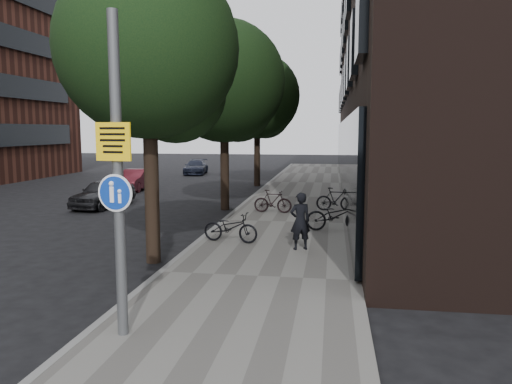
% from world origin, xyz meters
% --- Properties ---
extents(ground, '(120.00, 120.00, 0.00)m').
position_xyz_m(ground, '(0.00, 0.00, 0.00)').
color(ground, black).
rests_on(ground, ground).
extents(sidewalk, '(4.50, 60.00, 0.12)m').
position_xyz_m(sidewalk, '(0.25, 10.00, 0.06)').
color(sidewalk, slate).
rests_on(sidewalk, ground).
extents(curb_edge, '(0.15, 60.00, 0.13)m').
position_xyz_m(curb_edge, '(-2.00, 10.00, 0.07)').
color(curb_edge, slate).
rests_on(curb_edge, ground).
extents(building_right_dark_brick, '(12.00, 40.00, 18.00)m').
position_xyz_m(building_right_dark_brick, '(8.50, 22.00, 9.00)').
color(building_right_dark_brick, black).
rests_on(building_right_dark_brick, ground).
extents(street_tree_near, '(4.40, 4.40, 7.50)m').
position_xyz_m(street_tree_near, '(-2.53, 4.64, 5.11)').
color(street_tree_near, black).
rests_on(street_tree_near, ground).
extents(street_tree_mid, '(5.00, 5.00, 7.80)m').
position_xyz_m(street_tree_mid, '(-2.53, 13.14, 5.11)').
color(street_tree_mid, black).
rests_on(street_tree_mid, ground).
extents(street_tree_far, '(5.00, 5.00, 7.80)m').
position_xyz_m(street_tree_far, '(-2.53, 22.14, 5.11)').
color(street_tree_far, black).
rests_on(street_tree_far, ground).
extents(signpost, '(0.57, 0.17, 4.98)m').
position_xyz_m(signpost, '(-1.39, -0.12, 2.63)').
color(signpost, '#595B5E').
rests_on(signpost, sidewalk).
extents(pedestrian, '(0.66, 0.55, 1.55)m').
position_xyz_m(pedestrian, '(1.01, 5.94, 0.90)').
color(pedestrian, black).
rests_on(pedestrian, sidewalk).
extents(parked_bike_facade_near, '(1.95, 0.87, 0.99)m').
position_xyz_m(parked_bike_facade_near, '(1.97, 8.65, 0.62)').
color(parked_bike_facade_near, black).
rests_on(parked_bike_facade_near, sidewalk).
extents(parked_bike_facade_far, '(1.58, 0.54, 0.94)m').
position_xyz_m(parked_bike_facade_far, '(2.00, 12.59, 0.59)').
color(parked_bike_facade_far, black).
rests_on(parked_bike_facade_far, sidewalk).
extents(parked_bike_curb_near, '(1.71, 0.85, 0.86)m').
position_xyz_m(parked_bike_curb_near, '(-1.03, 6.54, 0.55)').
color(parked_bike_curb_near, black).
rests_on(parked_bike_curb_near, sidewalk).
extents(parked_bike_curb_far, '(1.52, 0.55, 0.90)m').
position_xyz_m(parked_bike_curb_far, '(-0.43, 11.80, 0.57)').
color(parked_bike_curb_far, black).
rests_on(parked_bike_curb_far, sidewalk).
extents(parked_car_near, '(1.86, 3.72, 1.22)m').
position_xyz_m(parked_car_near, '(-7.94, 12.81, 0.61)').
color(parked_car_near, black).
rests_on(parked_car_near, ground).
extents(parked_car_mid, '(1.32, 3.54, 1.16)m').
position_xyz_m(parked_car_mid, '(-8.94, 18.82, 0.58)').
color(parked_car_mid, maroon).
rests_on(parked_car_mid, ground).
extents(parked_car_far, '(1.96, 3.88, 1.08)m').
position_xyz_m(parked_car_far, '(-8.34, 29.08, 0.54)').
color(parked_car_far, '#1A1E2F').
rests_on(parked_car_far, ground).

